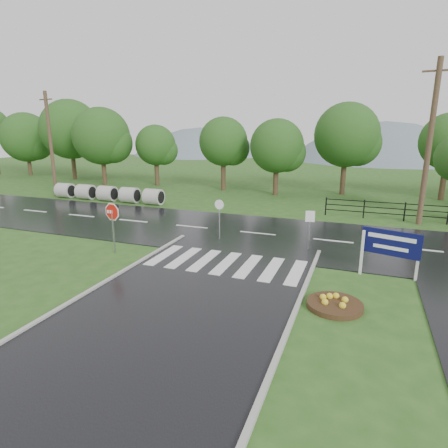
% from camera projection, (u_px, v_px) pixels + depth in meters
% --- Properties ---
extents(ground, '(120.00, 120.00, 0.00)m').
position_uv_depth(ground, '(170.00, 319.00, 11.47)').
color(ground, '#2A541C').
rests_on(ground, ground).
extents(main_road, '(90.00, 8.00, 0.04)m').
position_uv_depth(main_road, '(258.00, 234.00, 20.53)').
color(main_road, black).
rests_on(main_road, ground).
extents(crosswalk, '(6.50, 2.80, 0.02)m').
position_uv_depth(crosswalk, '(226.00, 263.00, 15.98)').
color(crosswalk, silver).
rests_on(crosswalk, ground).
extents(fence_west, '(9.58, 0.08, 1.20)m').
position_uv_depth(fence_west, '(405.00, 210.00, 23.14)').
color(fence_west, black).
rests_on(fence_west, ground).
extents(hills, '(102.00, 48.00, 48.00)m').
position_uv_depth(hills, '(349.00, 239.00, 73.08)').
color(hills, slate).
rests_on(hills, ground).
extents(treeline, '(83.20, 5.20, 10.00)m').
position_uv_depth(treeline, '(312.00, 194.00, 32.87)').
color(treeline, '#1E4A17').
rests_on(treeline, ground).
extents(culvert_pipes, '(9.70, 1.20, 1.20)m').
position_uv_depth(culvert_pipes, '(107.00, 193.00, 29.58)').
color(culvert_pipes, '#9E9B93').
rests_on(culvert_pipes, ground).
extents(stop_sign, '(1.11, 0.18, 2.52)m').
position_uv_depth(stop_sign, '(112.00, 216.00, 17.03)').
color(stop_sign, '#939399').
rests_on(stop_sign, ground).
extents(estate_billboard, '(2.10, 0.65, 1.90)m').
position_uv_depth(estate_billboard, '(391.00, 246.00, 14.28)').
color(estate_billboard, silver).
rests_on(estate_billboard, ground).
extents(flower_bed, '(1.79, 1.79, 0.36)m').
position_uv_depth(flower_bed, '(335.00, 304.00, 12.13)').
color(flower_bed, '#332111').
rests_on(flower_bed, ground).
extents(reg_sign_small, '(0.43, 0.08, 1.93)m').
position_uv_depth(reg_sign_small, '(310.00, 222.00, 17.48)').
color(reg_sign_small, '#939399').
rests_on(reg_sign_small, ground).
extents(reg_sign_round, '(0.50, 0.07, 2.14)m').
position_uv_depth(reg_sign_round, '(219.00, 215.00, 19.09)').
color(reg_sign_round, '#939399').
rests_on(reg_sign_round, ground).
extents(utility_pole_west, '(1.51, 0.33, 8.52)m').
position_uv_depth(utility_pole_west, '(51.00, 144.00, 31.03)').
color(utility_pole_west, '#473523').
rests_on(utility_pole_west, ground).
extents(utility_pole_east, '(1.68, 0.31, 9.42)m').
position_uv_depth(utility_pole_east, '(429.00, 143.00, 21.40)').
color(utility_pole_east, '#473523').
rests_on(utility_pole_east, ground).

